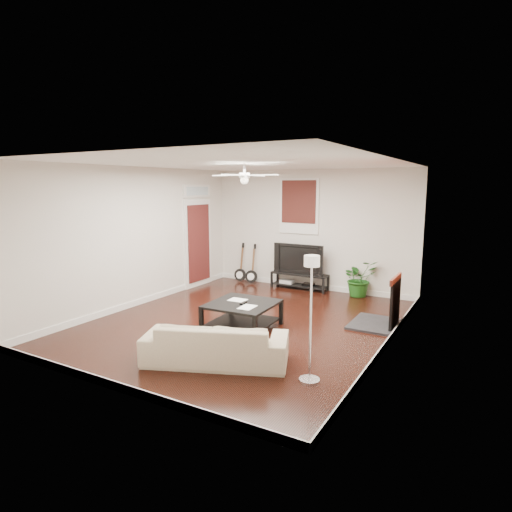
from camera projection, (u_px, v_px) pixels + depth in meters
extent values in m
cube|color=black|center=(245.00, 322.00, 7.68)|extent=(5.00, 6.00, 0.01)
cube|color=white|center=(244.00, 163.00, 7.23)|extent=(5.00, 6.00, 0.01)
cube|color=silver|center=(311.00, 230.00, 10.03)|extent=(5.00, 0.01, 2.80)
cube|color=silver|center=(109.00, 276.00, 4.88)|extent=(5.00, 0.01, 2.80)
cube|color=silver|center=(139.00, 237.00, 8.67)|extent=(0.01, 6.00, 2.80)
cube|color=silver|center=(391.00, 257.00, 6.24)|extent=(0.01, 6.00, 2.80)
cube|color=brown|center=(404.00, 248.00, 7.10)|extent=(0.02, 2.20, 2.80)
cube|color=black|center=(384.00, 301.00, 7.39)|extent=(0.80, 1.10, 0.92)
cube|color=black|center=(299.00, 206.00, 10.06)|extent=(1.00, 0.06, 1.30)
cube|color=white|center=(198.00, 235.00, 10.31)|extent=(0.08, 1.00, 2.50)
cube|color=black|center=(299.00, 281.00, 10.12)|extent=(1.37, 0.36, 0.38)
imported|color=black|center=(300.00, 258.00, 10.05)|extent=(1.22, 0.16, 0.70)
cube|color=black|center=(242.00, 315.00, 7.33)|extent=(1.12, 1.12, 0.45)
imported|color=tan|center=(216.00, 342.00, 5.90)|extent=(2.12, 1.46, 0.58)
imported|color=#1D5618|center=(359.00, 278.00, 9.43)|extent=(0.97, 0.97, 0.82)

